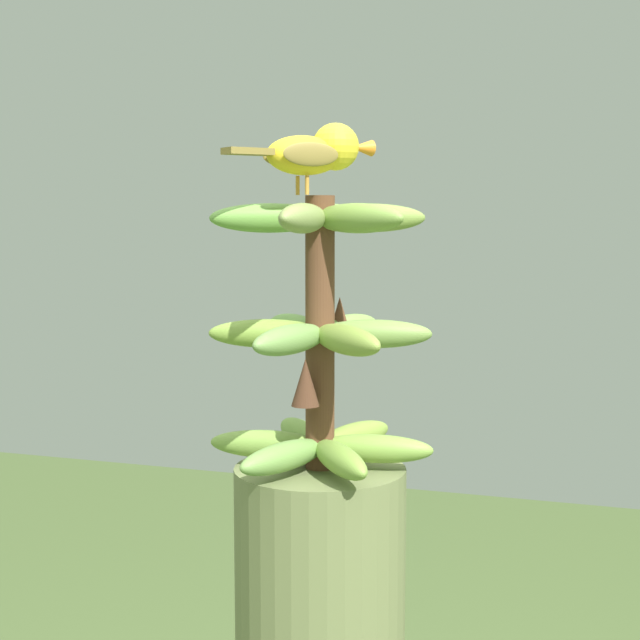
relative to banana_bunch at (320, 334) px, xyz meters
name	(u,v)px	position (x,y,z in m)	size (l,w,h in m)	color
banana_bunch	(320,334)	(0.00, 0.00, 0.00)	(0.29, 0.30, 0.35)	brown
perched_bird	(316,152)	(0.03, 0.00, 0.23)	(0.17, 0.15, 0.09)	#C68933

